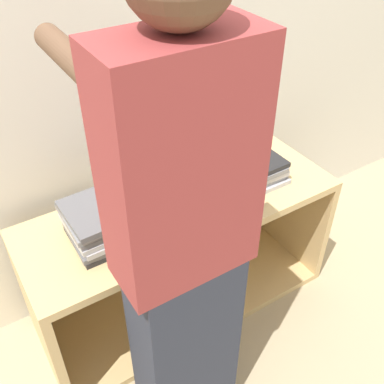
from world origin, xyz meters
The scene contains 7 objects.
ground_plane centered at (0.00, 0.00, 0.00)m, with size 12.00×12.00×0.00m, color tan.
wall_back centered at (0.00, 0.61, 1.20)m, with size 8.00×0.05×2.40m.
cart centered at (0.00, 0.32, 0.32)m, with size 1.39×0.50×0.64m.
laptop_open centered at (0.00, 0.31, 0.69)m, with size 0.30×0.33×0.26m.
laptop_stack_left centered at (-0.33, 0.25, 0.71)m, with size 0.32×0.26×0.16m.
laptop_stack_right centered at (0.33, 0.25, 0.69)m, with size 0.32×0.27×0.11m.
person centered at (-0.27, -0.21, 0.90)m, with size 0.40×0.54×1.78m.
Camera 1 is at (-0.74, -1.01, 1.85)m, focal length 42.00 mm.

